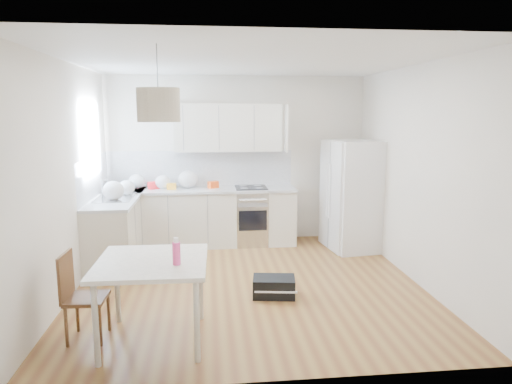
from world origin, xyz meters
TOP-DOWN VIEW (x-y plane):
  - floor at (0.00, 0.00)m, footprint 4.20×4.20m
  - ceiling at (0.00, 0.00)m, footprint 4.20×4.20m
  - wall_back at (0.00, 2.10)m, footprint 4.20×0.00m
  - wall_left at (-2.10, 0.00)m, footprint 0.00×4.20m
  - wall_right at (2.10, 0.00)m, footprint 0.00×4.20m
  - window_glassblock at (-2.09, 1.15)m, footprint 0.02×1.00m
  - cabinets_back at (-0.60, 1.80)m, footprint 3.00×0.60m
  - cabinets_left at (-1.80, 1.20)m, footprint 0.60×1.80m
  - counter_back at (-0.60, 1.80)m, footprint 3.02×0.64m
  - counter_left at (-1.80, 1.20)m, footprint 0.64×1.82m
  - backsplash_back at (-0.60, 2.09)m, footprint 3.00×0.01m
  - backsplash_left at (-2.09, 1.20)m, footprint 0.01×1.80m
  - upper_cabinets at (-0.15, 1.94)m, footprint 1.70×0.32m
  - range_oven at (0.20, 1.80)m, footprint 0.50×0.61m
  - sink at (-1.80, 1.15)m, footprint 0.50×0.80m
  - refrigerator at (1.75, 1.36)m, footprint 0.92×0.94m
  - dining_table at (-1.01, -1.32)m, footprint 1.01×1.01m
  - dining_chair at (-1.63, -1.22)m, footprint 0.37×0.37m
  - drink_bottle at (-0.78, -1.46)m, footprint 0.09×0.09m
  - gym_bag at (0.26, -0.40)m, footprint 0.52×0.38m
  - pendant_lamp at (-0.91, -1.25)m, footprint 0.41×0.41m
  - grocery_bag_a at (-1.60, 1.88)m, footprint 0.26×0.22m
  - grocery_bag_b at (-1.20, 1.85)m, footprint 0.24×0.20m
  - grocery_bag_c at (-0.80, 1.89)m, footprint 0.31×0.27m
  - grocery_bag_d at (-1.67, 1.36)m, footprint 0.24×0.20m
  - grocery_bag_e at (-1.79, 0.98)m, footprint 0.29×0.25m
  - snack_orange at (-0.40, 1.85)m, footprint 0.19×0.16m
  - snack_yellow at (-1.05, 1.77)m, footprint 0.14×0.09m
  - snack_red at (-1.34, 1.85)m, footprint 0.20×0.18m

SIDE VIEW (x-z plane):
  - floor at x=0.00m, z-range 0.00..0.00m
  - gym_bag at x=0.26m, z-range 0.00..0.22m
  - dining_chair at x=-1.63m, z-range 0.00..0.84m
  - cabinets_back at x=-0.60m, z-range 0.00..0.88m
  - cabinets_left at x=-1.80m, z-range 0.00..0.88m
  - range_oven at x=0.20m, z-range 0.00..0.88m
  - dining_table at x=-1.01m, z-range 0.30..1.09m
  - refrigerator at x=1.75m, z-range 0.00..1.70m
  - counter_back at x=-0.60m, z-range 0.88..0.92m
  - counter_left at x=-1.80m, z-range 0.88..0.92m
  - drink_bottle at x=-0.78m, z-range 0.78..1.03m
  - sink at x=-1.80m, z-range 0.84..0.99m
  - snack_yellow at x=-1.05m, z-range 0.92..1.02m
  - snack_orange at x=-0.40m, z-range 0.92..1.03m
  - snack_red at x=-1.34m, z-range 0.92..1.04m
  - grocery_bag_d at x=-1.67m, z-range 0.92..1.13m
  - grocery_bag_b at x=-1.20m, z-range 0.92..1.14m
  - grocery_bag_a at x=-1.60m, z-range 0.92..1.16m
  - grocery_bag_e at x=-1.79m, z-range 0.92..1.18m
  - grocery_bag_c at x=-0.80m, z-range 0.92..1.20m
  - backsplash_back at x=-0.60m, z-range 0.92..1.50m
  - backsplash_left at x=-2.09m, z-range 0.92..1.50m
  - wall_back at x=0.00m, z-range -0.75..3.45m
  - wall_left at x=-2.10m, z-range -0.75..3.45m
  - wall_right at x=2.10m, z-range -0.75..3.45m
  - window_glassblock at x=-2.09m, z-range 1.25..2.25m
  - upper_cabinets at x=-0.15m, z-range 1.50..2.25m
  - pendant_lamp at x=-0.91m, z-range 2.03..2.33m
  - ceiling at x=0.00m, z-range 2.70..2.70m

